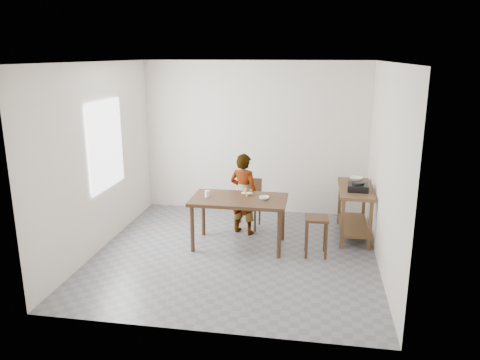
% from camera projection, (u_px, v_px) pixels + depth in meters
% --- Properties ---
extents(floor, '(4.00, 4.00, 0.04)m').
position_uv_depth(floor, '(235.00, 255.00, 6.79)').
color(floor, slate).
rests_on(floor, ground).
extents(ceiling, '(4.00, 4.00, 0.04)m').
position_uv_depth(ceiling, '(235.00, 60.00, 6.08)').
color(ceiling, white).
rests_on(ceiling, wall_back).
extents(wall_back, '(4.00, 0.04, 2.70)m').
position_uv_depth(wall_back, '(255.00, 138.00, 8.36)').
color(wall_back, white).
rests_on(wall_back, ground).
extents(wall_front, '(4.00, 0.04, 2.70)m').
position_uv_depth(wall_front, '(199.00, 209.00, 4.51)').
color(wall_front, white).
rests_on(wall_front, ground).
extents(wall_left, '(0.04, 4.00, 2.70)m').
position_uv_depth(wall_left, '(98.00, 158.00, 6.76)').
color(wall_left, white).
rests_on(wall_left, ground).
extents(wall_right, '(0.04, 4.00, 2.70)m').
position_uv_depth(wall_right, '(387.00, 169.00, 6.11)').
color(wall_right, white).
rests_on(wall_right, ground).
extents(window_pane, '(0.02, 1.10, 1.30)m').
position_uv_depth(window_pane, '(106.00, 145.00, 6.90)').
color(window_pane, white).
rests_on(window_pane, wall_left).
extents(dining_table, '(1.40, 0.80, 0.75)m').
position_uv_depth(dining_table, '(239.00, 222.00, 6.97)').
color(dining_table, '#3F2818').
rests_on(dining_table, floor).
extents(prep_counter, '(0.50, 1.20, 0.80)m').
position_uv_depth(prep_counter, '(354.00, 212.00, 7.36)').
color(prep_counter, brown).
rests_on(prep_counter, floor).
extents(child, '(0.56, 0.46, 1.31)m').
position_uv_depth(child, '(244.00, 194.00, 7.41)').
color(child, white).
rests_on(child, floor).
extents(dining_chair, '(0.43, 0.43, 0.81)m').
position_uv_depth(dining_chair, '(248.00, 204.00, 7.73)').
color(dining_chair, '#3F2818').
rests_on(dining_chair, floor).
extents(stool, '(0.34, 0.34, 0.58)m').
position_uv_depth(stool, '(316.00, 236.00, 6.66)').
color(stool, '#3F2818').
rests_on(stool, floor).
extents(glass_tumbler, '(0.08, 0.08, 0.10)m').
position_uv_depth(glass_tumbler, '(207.00, 194.00, 6.93)').
color(glass_tumbler, white).
rests_on(glass_tumbler, dining_table).
extents(small_bowl, '(0.15, 0.15, 0.05)m').
position_uv_depth(small_bowl, '(264.00, 198.00, 6.81)').
color(small_bowl, white).
rests_on(small_bowl, dining_table).
extents(banana, '(0.22, 0.18, 0.07)m').
position_uv_depth(banana, '(247.00, 193.00, 7.02)').
color(banana, '#EBBB43').
rests_on(banana, dining_table).
extents(serving_bowl, '(0.26, 0.26, 0.05)m').
position_uv_depth(serving_bowl, '(356.00, 179.00, 7.66)').
color(serving_bowl, white).
rests_on(serving_bowl, prep_counter).
extents(gas_burner, '(0.32, 0.32, 0.10)m').
position_uv_depth(gas_burner, '(358.00, 187.00, 7.07)').
color(gas_burner, black).
rests_on(gas_burner, prep_counter).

